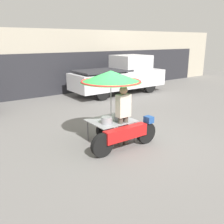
{
  "coord_description": "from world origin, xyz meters",
  "views": [
    {
      "loc": [
        -4.36,
        -5.12,
        2.84
      ],
      "look_at": [
        -0.43,
        0.3,
        0.9
      ],
      "focal_mm": 40.0,
      "sensor_mm": 36.0,
      "label": 1
    }
  ],
  "objects": [
    {
      "name": "vendor_motorcycle_cart",
      "position": [
        -0.43,
        0.25,
        1.53
      ],
      "size": [
        2.11,
        1.68,
        2.05
      ],
      "color": "black",
      "rests_on": "ground"
    },
    {
      "name": "vendor_person",
      "position": [
        -0.3,
        -0.03,
        0.94
      ],
      "size": [
        0.38,
        0.22,
        1.67
      ],
      "color": "#4C473D",
      "rests_on": "ground"
    },
    {
      "name": "shopfront_building",
      "position": [
        0.0,
        8.29,
        1.69
      ],
      "size": [
        28.0,
        2.06,
        3.4
      ],
      "color": "#B2A893",
      "rests_on": "ground"
    },
    {
      "name": "pickup_truck",
      "position": [
        3.98,
        5.58,
        0.97
      ],
      "size": [
        5.29,
        1.84,
        2.04
      ],
      "color": "black",
      "rests_on": "ground"
    },
    {
      "name": "ground_plane",
      "position": [
        0.0,
        0.0,
        0.0
      ],
      "size": [
        36.0,
        36.0,
        0.0
      ],
      "primitive_type": "plane",
      "color": "slate"
    }
  ]
}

